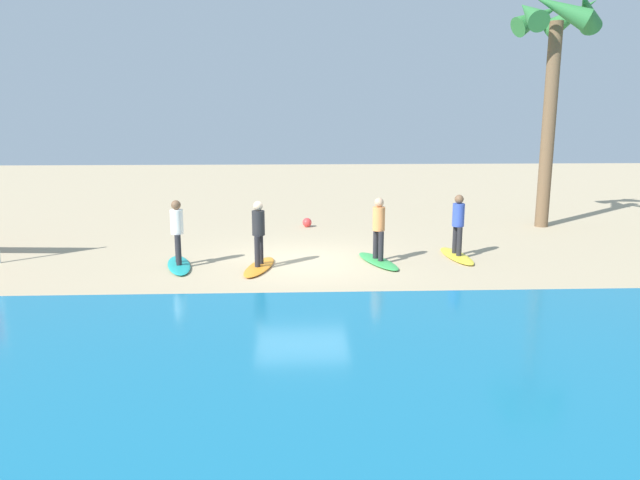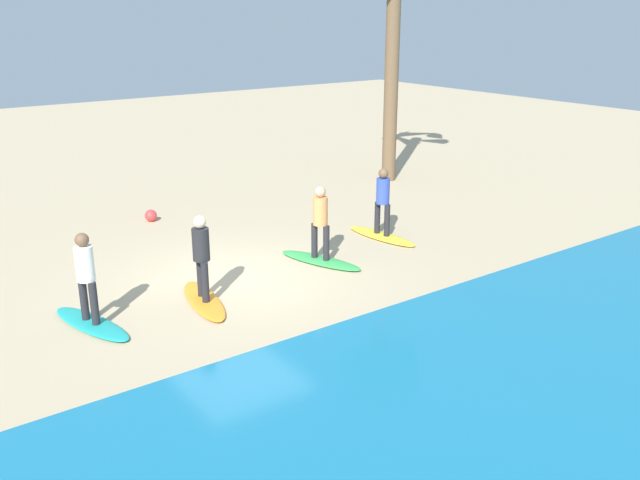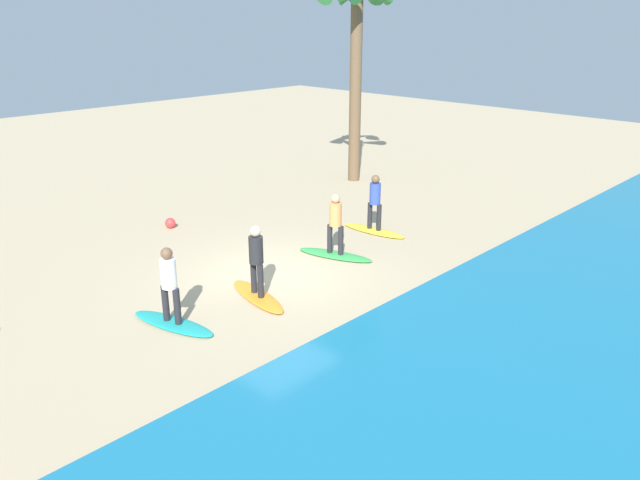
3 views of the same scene
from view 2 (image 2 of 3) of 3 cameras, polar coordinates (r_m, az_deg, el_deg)
ground_plane at (r=14.48m, az=-6.93°, el=-3.23°), size 60.00×60.00×0.00m
surfboard_yellow at (r=17.00m, az=5.09°, el=0.33°), size 0.76×2.15×0.09m
surfer_yellow at (r=16.72m, az=5.19°, el=3.56°), size 0.32×0.46×1.64m
surfboard_green at (r=15.31m, az=0.03°, el=-1.69°), size 1.18×2.17×0.09m
surfer_green at (r=14.99m, az=0.03°, el=1.87°), size 0.32×0.44×1.64m
surfboard_orange at (r=13.44m, az=-9.51°, el=-4.94°), size 0.98×2.17×0.09m
surfer_orange at (r=13.08m, az=-9.74°, el=-0.95°), size 0.32×0.45×1.64m
surfboard_teal at (r=12.98m, az=-18.27°, el=-6.55°), size 1.04×2.17×0.09m
surfer_teal at (r=12.60m, az=-18.73°, el=-2.46°), size 0.32×0.45×1.64m
beach_ball at (r=18.75m, az=-13.74°, el=1.97°), size 0.31×0.31×0.31m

